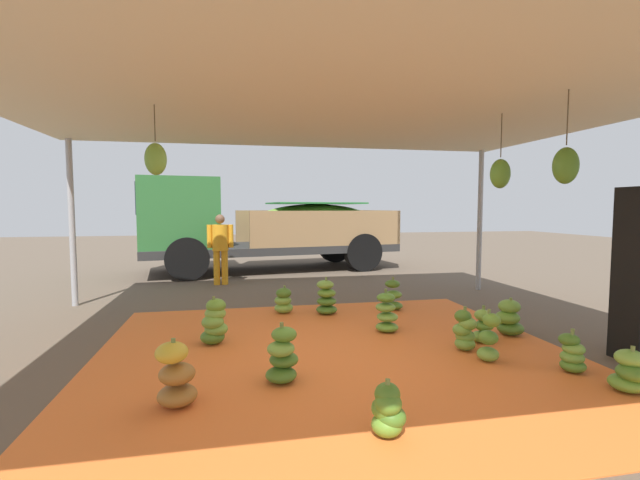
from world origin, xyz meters
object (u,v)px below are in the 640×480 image
(banana_bunch_1, at_px, (176,377))
(banana_bunch_4, at_px, (388,411))
(banana_bunch_8, at_px, (465,331))
(banana_bunch_9, at_px, (509,319))
(banana_bunch_13, at_px, (282,356))
(banana_bunch_0, at_px, (214,323))
(banana_bunch_2, at_px, (482,327))
(banana_bunch_11, at_px, (630,373))
(banana_bunch_3, at_px, (393,296))
(banana_bunch_12, at_px, (326,298))
(worker_0, at_px, (220,244))
(cargo_truck_main, at_px, (262,225))
(banana_bunch_6, at_px, (489,339))
(banana_bunch_10, at_px, (283,301))
(banana_bunch_7, at_px, (572,354))
(banana_bunch_5, at_px, (387,314))

(banana_bunch_1, height_order, banana_bunch_4, banana_bunch_1)
(banana_bunch_8, relative_size, banana_bunch_9, 1.04)
(banana_bunch_13, bearing_deg, banana_bunch_8, 12.76)
(banana_bunch_0, bearing_deg, banana_bunch_1, -98.52)
(banana_bunch_2, relative_size, banana_bunch_11, 1.10)
(banana_bunch_2, bearing_deg, banana_bunch_3, 103.36)
(banana_bunch_9, xyz_separation_m, banana_bunch_12, (-2.11, 1.57, 0.03))
(banana_bunch_1, xyz_separation_m, worker_0, (0.21, 5.92, 0.63))
(banana_bunch_0, height_order, cargo_truck_main, cargo_truck_main)
(banana_bunch_9, bearing_deg, banana_bunch_1, -162.34)
(banana_bunch_9, xyz_separation_m, cargo_truck_main, (-2.77, 6.62, 0.98))
(banana_bunch_11, relative_size, banana_bunch_12, 0.72)
(banana_bunch_4, xyz_separation_m, cargo_truck_main, (-0.33, 8.71, 1.01))
(banana_bunch_6, relative_size, banana_bunch_10, 1.31)
(banana_bunch_10, relative_size, banana_bunch_12, 0.76)
(cargo_truck_main, bearing_deg, banana_bunch_7, -71.68)
(banana_bunch_13, xyz_separation_m, cargo_truck_main, (0.31, 7.56, 0.95))
(banana_bunch_8, bearing_deg, banana_bunch_11, -57.71)
(banana_bunch_4, xyz_separation_m, banana_bunch_5, (0.92, 2.56, 0.05))
(banana_bunch_3, distance_m, banana_bunch_13, 3.34)
(banana_bunch_0, distance_m, banana_bunch_11, 4.33)
(banana_bunch_5, relative_size, banana_bunch_8, 1.12)
(banana_bunch_7, relative_size, banana_bunch_12, 0.75)
(banana_bunch_0, xyz_separation_m, banana_bunch_6, (2.94, -1.22, -0.01))
(banana_bunch_9, height_order, banana_bunch_11, banana_bunch_9)
(banana_bunch_1, distance_m, banana_bunch_9, 4.22)
(banana_bunch_1, bearing_deg, banana_bunch_0, 81.48)
(banana_bunch_5, relative_size, banana_bunch_9, 1.16)
(banana_bunch_6, xyz_separation_m, worker_0, (-2.97, 5.48, 0.64))
(banana_bunch_3, bearing_deg, banana_bunch_2, -76.64)
(banana_bunch_11, bearing_deg, banana_bunch_7, 104.31)
(banana_bunch_5, bearing_deg, banana_bunch_10, 134.14)
(banana_bunch_5, relative_size, banana_bunch_10, 1.31)
(cargo_truck_main, bearing_deg, banana_bunch_6, -75.43)
(banana_bunch_5, distance_m, banana_bunch_6, 1.48)
(banana_bunch_2, height_order, banana_bunch_6, banana_bunch_6)
(banana_bunch_9, xyz_separation_m, worker_0, (-3.81, 4.63, 0.67))
(banana_bunch_1, height_order, banana_bunch_9, banana_bunch_1)
(banana_bunch_9, height_order, banana_bunch_13, banana_bunch_13)
(banana_bunch_4, relative_size, banana_bunch_5, 0.73)
(banana_bunch_0, relative_size, cargo_truck_main, 0.09)
(banana_bunch_0, xyz_separation_m, banana_bunch_7, (3.61, -1.64, -0.08))
(banana_bunch_2, bearing_deg, banana_bunch_12, 131.57)
(banana_bunch_13, distance_m, worker_0, 5.65)
(banana_bunch_6, xyz_separation_m, banana_bunch_13, (-2.25, -0.09, -0.00))
(banana_bunch_8, xyz_separation_m, banana_bunch_13, (-2.20, -0.50, 0.02))
(banana_bunch_5, distance_m, banana_bunch_11, 2.71)
(banana_bunch_4, bearing_deg, banana_bunch_2, 44.09)
(banana_bunch_9, xyz_separation_m, banana_bunch_11, (-0.03, -1.79, -0.04))
(banana_bunch_0, height_order, banana_bunch_9, banana_bunch_0)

